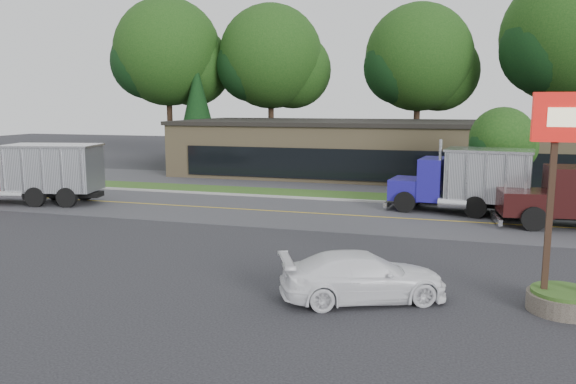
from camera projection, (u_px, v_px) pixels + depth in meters
name	position (u px, v px, depth m)	size (l,w,h in m)	color
ground	(240.00, 258.00, 20.77)	(140.00, 140.00, 0.00)	#38383E
road	(303.00, 213.00, 29.29)	(60.00, 8.00, 0.02)	#4D4D51
center_line	(303.00, 213.00, 29.29)	(60.00, 0.12, 0.01)	gold
curb	(321.00, 200.00, 33.27)	(60.00, 0.30, 0.12)	#9E9E99
grass_verge	(328.00, 195.00, 34.97)	(60.00, 3.40, 0.03)	#2E501B
far_parking	(343.00, 184.00, 39.71)	(60.00, 7.00, 0.02)	#4D4D51
strip_mall	(383.00, 150.00, 44.51)	(32.00, 12.00, 4.00)	#907C58
bilo_sign	(568.00, 240.00, 15.13)	(2.20, 1.90, 5.95)	#6B6054
tree_far_a	(170.00, 57.00, 55.20)	(11.14, 10.48, 15.89)	#382619
tree_far_b	(273.00, 62.00, 54.34)	(10.61, 9.99, 15.14)	#382619
tree_far_c	(420.00, 63.00, 50.45)	(10.20, 9.60, 14.55)	#382619
tree_far_d	(570.00, 43.00, 45.94)	(11.56, 10.88, 16.49)	#382619
evergreen_left	(197.00, 108.00, 52.87)	(4.19, 4.19, 9.52)	#382619
tree_verge	(503.00, 142.00, 31.64)	(3.84, 3.61, 5.47)	#382619
dump_truck_red	(33.00, 172.00, 31.82)	(8.85, 4.25, 3.36)	black
dump_truck_blue	(468.00, 179.00, 28.90)	(7.27, 3.52, 3.36)	black
rally_car	(363.00, 276.00, 16.25)	(1.96, 4.83, 1.40)	white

